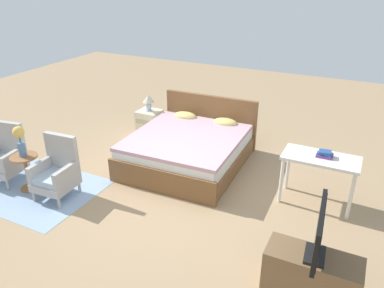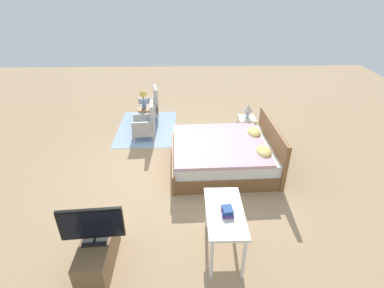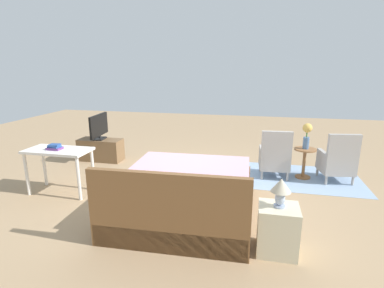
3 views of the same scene
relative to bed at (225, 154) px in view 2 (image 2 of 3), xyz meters
The scene contains 13 objects.
ground_plane 1.03m from the bed, 80.52° to the right, with size 16.00×16.00×0.00m, color #A38460.
floor_rug 2.62m from the bed, 135.22° to the right, with size 2.10×1.50×0.01m.
bed is the anchor object (origin of this frame).
armchair_by_window_left 2.99m from the bed, 143.57° to the right, with size 0.62×0.62×0.92m.
armchair_by_window_right 2.20m from the bed, 126.32° to the right, with size 0.57×0.57×0.92m.
side_table 2.62m from the bed, 134.85° to the right, with size 0.40×0.40×0.57m.
flower_vase 2.68m from the bed, 134.85° to the right, with size 0.17×0.17×0.48m.
nightstand 1.41m from the bed, 151.38° to the left, with size 0.44×0.41×0.56m.
table_lamp 1.48m from the bed, 151.36° to the left, with size 0.22×0.22×0.33m.
tv_stand 3.17m from the bed, 39.81° to the right, with size 0.96×0.40×0.48m.
tv_flatscreen 3.21m from the bed, 39.78° to the right, with size 0.22×0.82×0.56m.
vanity_desk 2.24m from the bed, ahead, with size 1.04×0.52×0.75m.
book_stack 2.30m from the bed, ahead, with size 0.22×0.16×0.09m.
Camera 2 is at (5.11, 0.17, 3.59)m, focal length 28.00 mm.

